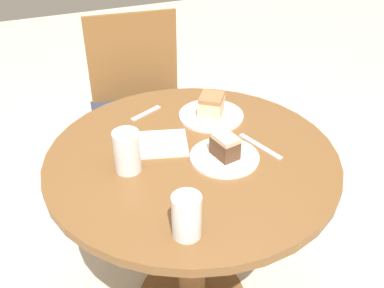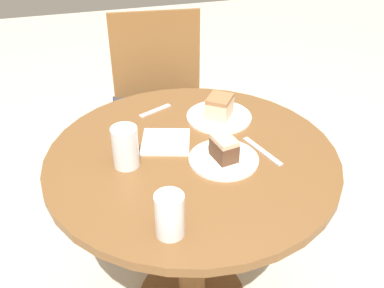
{
  "view_description": "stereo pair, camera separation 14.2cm",
  "coord_description": "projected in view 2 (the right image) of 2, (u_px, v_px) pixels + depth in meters",
  "views": [
    {
      "loc": [
        -0.45,
        -1.1,
        1.57
      ],
      "look_at": [
        0.0,
        0.0,
        0.78
      ],
      "focal_mm": 42.0,
      "sensor_mm": 36.0,
      "label": 1
    },
    {
      "loc": [
        -0.32,
        -1.14,
        1.57
      ],
      "look_at": [
        0.0,
        0.0,
        0.78
      ],
      "focal_mm": 42.0,
      "sensor_mm": 36.0,
      "label": 2
    }
  ],
  "objects": [
    {
      "name": "spoon",
      "position": [
        155.0,
        111.0,
        1.68
      ],
      "size": [
        0.13,
        0.07,
        0.0
      ],
      "rotation": [
        0.0,
        0.0,
        0.44
      ],
      "color": "silver",
      "rests_on": "table"
    },
    {
      "name": "fork",
      "position": [
        262.0,
        151.0,
        1.46
      ],
      "size": [
        0.07,
        0.18,
        0.0
      ],
      "rotation": [
        0.0,
        0.0,
        1.86
      ],
      "color": "silver",
      "rests_on": "table"
    },
    {
      "name": "glass_lemonade",
      "position": [
        125.0,
        148.0,
        1.37
      ],
      "size": [
        0.08,
        0.08,
        0.13
      ],
      "color": "silver",
      "rests_on": "table"
    },
    {
      "name": "napkin_stack",
      "position": [
        166.0,
        142.0,
        1.5
      ],
      "size": [
        0.2,
        0.2,
        0.01
      ],
      "rotation": [
        0.0,
        0.0,
        -0.28
      ],
      "color": "silver",
      "rests_on": "table"
    },
    {
      "name": "plate_far",
      "position": [
        219.0,
        117.0,
        1.64
      ],
      "size": [
        0.24,
        0.24,
        0.01
      ],
      "color": "white",
      "rests_on": "table"
    },
    {
      "name": "plate_near",
      "position": [
        224.0,
        159.0,
        1.42
      ],
      "size": [
        0.22,
        0.22,
        0.01
      ],
      "color": "white",
      "rests_on": "table"
    },
    {
      "name": "glass_water",
      "position": [
        170.0,
        217.0,
        1.13
      ],
      "size": [
        0.08,
        0.08,
        0.12
      ],
      "color": "silver",
      "rests_on": "table"
    },
    {
      "name": "cake_slice_near",
      "position": [
        224.0,
        148.0,
        1.39
      ],
      "size": [
        0.08,
        0.1,
        0.08
      ],
      "rotation": [
        0.0,
        0.0,
        0.19
      ],
      "color": "brown",
      "rests_on": "plate_near"
    },
    {
      "name": "table",
      "position": [
        192.0,
        195.0,
        1.54
      ],
      "size": [
        0.95,
        0.95,
        0.74
      ],
      "color": "brown",
      "rests_on": "ground_plane"
    },
    {
      "name": "cake_slice_far",
      "position": [
        219.0,
        106.0,
        1.61
      ],
      "size": [
        0.12,
        0.12,
        0.08
      ],
      "rotation": [
        0.0,
        0.0,
        5.65
      ],
      "color": "beige",
      "rests_on": "plate_far"
    },
    {
      "name": "chair",
      "position": [
        160.0,
        101.0,
        2.27
      ],
      "size": [
        0.52,
        0.48,
        0.91
      ],
      "rotation": [
        0.0,
        0.0,
        -0.11
      ],
      "color": "brown",
      "rests_on": "ground_plane"
    }
  ]
}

